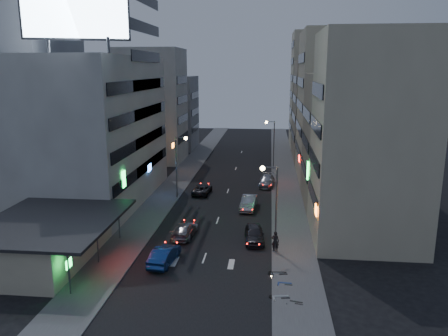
# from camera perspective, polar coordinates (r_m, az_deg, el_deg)

# --- Properties ---
(ground) EXTENTS (180.00, 180.00, 0.00)m
(ground) POSITION_cam_1_polar(r_m,az_deg,el_deg) (36.34, -3.55, -14.27)
(ground) COLOR black
(ground) RESTS_ON ground
(sidewalk_left) EXTENTS (4.00, 120.00, 0.12)m
(sidewalk_left) POSITION_cam_1_polar(r_m,az_deg,el_deg) (65.44, -6.14, -1.80)
(sidewalk_left) COLOR #4C4C4F
(sidewalk_left) RESTS_ON ground
(sidewalk_right) EXTENTS (4.00, 120.00, 0.12)m
(sidewalk_right) POSITION_cam_1_polar(r_m,az_deg,el_deg) (64.07, 8.01, -2.17)
(sidewalk_right) COLOR #4C4C4F
(sidewalk_right) RESTS_ON ground
(food_court) EXTENTS (11.00, 13.00, 3.88)m
(food_court) POSITION_cam_1_polar(r_m,az_deg,el_deg) (41.68, -22.53, -8.63)
(food_court) COLOR #BBB293
(food_court) RESTS_ON ground
(white_building) EXTENTS (14.00, 24.00, 18.00)m
(white_building) POSITION_cam_1_polar(r_m,az_deg,el_deg) (57.05, -17.39, 4.68)
(white_building) COLOR #B8B8B3
(white_building) RESTS_ON ground
(grey_tower) EXTENTS (10.00, 14.00, 34.00)m
(grey_tower) POSITION_cam_1_polar(r_m,az_deg,el_deg) (63.28, -24.47, 12.16)
(grey_tower) COLOR gray
(grey_tower) RESTS_ON ground
(shophouse_near) EXTENTS (10.00, 11.00, 20.00)m
(shophouse_near) POSITION_cam_1_polar(r_m,az_deg,el_deg) (43.89, 18.42, 3.62)
(shophouse_near) COLOR #BBB293
(shophouse_near) RESTS_ON ground
(shophouse_mid) EXTENTS (11.00, 12.00, 16.00)m
(shophouse_mid) POSITION_cam_1_polar(r_m,az_deg,el_deg) (55.43, 16.31, 3.48)
(shophouse_mid) COLOR gray
(shophouse_mid) RESTS_ON ground
(shophouse_far) EXTENTS (10.00, 14.00, 22.00)m
(shophouse_far) POSITION_cam_1_polar(r_m,az_deg,el_deg) (67.75, 14.15, 7.79)
(shophouse_far) COLOR #BBB293
(shophouse_far) RESTS_ON ground
(far_left_a) EXTENTS (11.00, 10.00, 20.00)m
(far_left_a) POSITION_cam_1_polar(r_m,az_deg,el_deg) (79.95, -9.36, 8.01)
(far_left_a) COLOR #B8B8B3
(far_left_a) RESTS_ON ground
(far_left_b) EXTENTS (12.00, 10.00, 15.00)m
(far_left_b) POSITION_cam_1_polar(r_m,az_deg,el_deg) (92.85, -7.49, 7.18)
(far_left_b) COLOR gray
(far_left_b) RESTS_ON ground
(far_right_a) EXTENTS (11.00, 12.00, 18.00)m
(far_right_a) POSITION_cam_1_polar(r_m,az_deg,el_deg) (82.80, 13.00, 7.32)
(far_right_a) COLOR gray
(far_right_a) RESTS_ON ground
(far_right_b) EXTENTS (12.00, 12.00, 24.00)m
(far_right_b) POSITION_cam_1_polar(r_m,az_deg,el_deg) (96.53, 12.41, 9.89)
(far_right_b) COLOR #BBB293
(far_right_b) RESTS_ON ground
(billboard) EXTENTS (9.52, 3.75, 6.20)m
(billboard) POSITION_cam_1_polar(r_m,az_deg,el_deg) (46.03, -18.79, 18.59)
(billboard) COLOR #595B60
(billboard) RESTS_ON white_building
(street_lamp_right_near) EXTENTS (1.60, 0.44, 8.02)m
(street_lamp_right_near) POSITION_cam_1_polar(r_m,az_deg,el_deg) (39.48, 6.30, -3.68)
(street_lamp_right_near) COLOR #595B60
(street_lamp_right_near) RESTS_ON sidewalk_right
(street_lamp_left) EXTENTS (1.60, 0.44, 8.02)m
(street_lamp_left) POSITION_cam_1_polar(r_m,az_deg,el_deg) (56.19, -5.87, 1.32)
(street_lamp_left) COLOR #595B60
(street_lamp_left) RESTS_ON sidewalk_left
(street_lamp_right_far) EXTENTS (1.60, 0.44, 8.02)m
(street_lamp_right_far) POSITION_cam_1_polar(r_m,az_deg,el_deg) (72.73, 6.24, 3.95)
(street_lamp_right_far) COLOR #595B60
(street_lamp_right_far) RESTS_ON sidewalk_right
(parked_car_right_near) EXTENTS (2.21, 4.67, 1.54)m
(parked_car_right_near) POSITION_cam_1_polar(r_m,az_deg,el_deg) (43.21, 3.98, -8.59)
(parked_car_right_near) COLOR #2B2A2F
(parked_car_right_near) RESTS_ON ground
(parked_car_right_mid) EXTENTS (2.09, 4.96, 1.59)m
(parked_car_right_mid) POSITION_cam_1_polar(r_m,az_deg,el_deg) (52.69, 3.26, -4.55)
(parked_car_right_mid) COLOR #97989F
(parked_car_right_mid) RESTS_ON ground
(parked_car_left) EXTENTS (2.43, 4.77, 1.29)m
(parked_car_left) POSITION_cam_1_polar(r_m,az_deg,el_deg) (59.00, -2.87, -2.78)
(parked_car_left) COLOR #232328
(parked_car_left) RESTS_ON ground
(parked_car_right_far) EXTENTS (2.38, 5.23, 1.49)m
(parked_car_right_far) POSITION_cam_1_polar(r_m,az_deg,el_deg) (63.12, 5.63, -1.69)
(parked_car_right_far) COLOR gray
(parked_car_right_far) RESTS_ON ground
(road_car_blue) EXTENTS (2.12, 4.76, 1.52)m
(road_car_blue) POSITION_cam_1_polar(r_m,az_deg,el_deg) (38.91, -7.80, -11.21)
(road_car_blue) COLOR navy
(road_car_blue) RESTS_ON ground
(road_car_silver) EXTENTS (2.34, 5.01, 1.42)m
(road_car_silver) POSITION_cam_1_polar(r_m,az_deg,el_deg) (44.53, -5.16, -8.04)
(road_car_silver) COLOR gray
(road_car_silver) RESTS_ON ground
(person) EXTENTS (0.73, 0.50, 1.92)m
(person) POSITION_cam_1_polar(r_m,az_deg,el_deg) (40.85, 6.71, -9.49)
(person) COLOR black
(person) RESTS_ON sidewalk_right
(scooter_black_a) EXTENTS (0.88, 1.69, 0.99)m
(scooter_black_a) POSITION_cam_1_polar(r_m,az_deg,el_deg) (33.15, 10.36, -16.12)
(scooter_black_a) COLOR black
(scooter_black_a) RESTS_ON sidewalk_right
(scooter_silver_a) EXTENTS (0.93, 1.91, 1.12)m
(scooter_silver_a) POSITION_cam_1_polar(r_m,az_deg,el_deg) (33.84, 8.45, -15.28)
(scooter_silver_a) COLOR #ADAFB5
(scooter_silver_a) RESTS_ON sidewalk_right
(scooter_blue) EXTENTS (0.69, 1.71, 1.02)m
(scooter_blue) POSITION_cam_1_polar(r_m,az_deg,el_deg) (35.61, 8.94, -13.88)
(scooter_blue) COLOR navy
(scooter_blue) RESTS_ON sidewalk_right
(scooter_black_b) EXTENTS (0.74, 1.90, 1.14)m
(scooter_black_b) POSITION_cam_1_polar(r_m,az_deg,el_deg) (37.24, 8.21, -12.50)
(scooter_black_b) COLOR black
(scooter_black_b) RESTS_ON sidewalk_right
(scooter_silver_b) EXTENTS (1.07, 1.88, 1.09)m
(scooter_silver_b) POSITION_cam_1_polar(r_m,az_deg,el_deg) (37.24, 7.98, -12.53)
(scooter_silver_b) COLOR #97999E
(scooter_silver_b) RESTS_ON sidewalk_right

